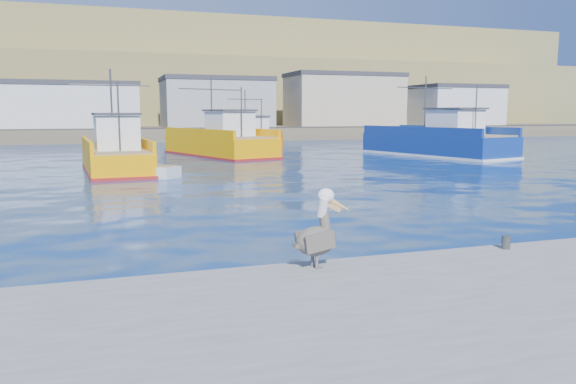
% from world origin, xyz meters
% --- Properties ---
extents(ground, '(260.00, 260.00, 0.00)m').
position_xyz_m(ground, '(0.00, 0.00, 0.00)').
color(ground, navy).
rests_on(ground, ground).
extents(dock_bollards, '(36.20, 0.20, 0.30)m').
position_xyz_m(dock_bollards, '(0.60, -3.40, 0.65)').
color(dock_bollards, '#4C4C4C').
rests_on(dock_bollards, dock).
extents(far_shore, '(200.00, 81.00, 24.00)m').
position_xyz_m(far_shore, '(0.00, 109.20, 8.98)').
color(far_shore, brown).
rests_on(far_shore, ground).
extents(trawler_yellow_a, '(4.82, 10.78, 6.42)m').
position_xyz_m(trawler_yellow_a, '(-5.00, 22.33, 1.00)').
color(trawler_yellow_a, '#F99E00').
rests_on(trawler_yellow_a, ground).
extents(trawler_yellow_b, '(8.04, 13.50, 6.70)m').
position_xyz_m(trawler_yellow_b, '(3.80, 33.32, 1.12)').
color(trawler_yellow_b, '#F99E00').
rests_on(trawler_yellow_b, ground).
extents(trawler_blue, '(8.13, 14.68, 6.85)m').
position_xyz_m(trawler_blue, '(21.60, 27.91, 1.18)').
color(trawler_blue, navy).
rests_on(trawler_blue, ground).
extents(boat_orange, '(5.32, 8.88, 6.08)m').
position_xyz_m(boat_orange, '(9.33, 44.66, 1.03)').
color(boat_orange, '#D43801').
rests_on(boat_orange, ground).
extents(skiff_mid, '(3.78, 3.66, 0.85)m').
position_xyz_m(skiff_mid, '(-3.44, 18.91, 0.27)').
color(skiff_mid, silver).
rests_on(skiff_mid, ground).
extents(skiff_far, '(3.48, 4.04, 0.87)m').
position_xyz_m(skiff_far, '(25.27, 32.41, 0.28)').
color(skiff_far, silver).
rests_on(skiff_far, ground).
extents(pelican, '(1.30, 0.61, 1.60)m').
position_xyz_m(pelican, '(-1.67, -3.50, 1.18)').
color(pelican, '#595451').
rests_on(pelican, dock).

